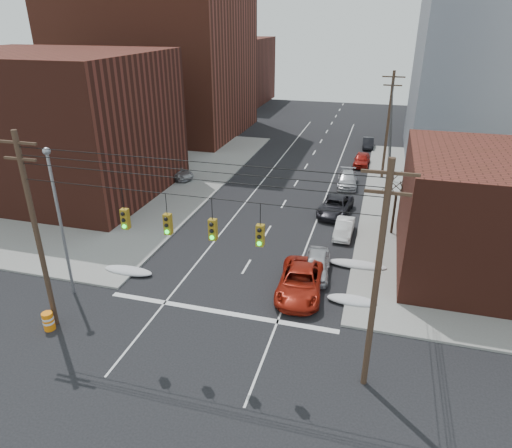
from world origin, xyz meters
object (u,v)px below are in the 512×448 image
Objects in this scene: lot_car_c at (80,198)px; red_pickup at (300,282)px; parked_car_c at (335,206)px; lot_car_d at (116,168)px; parked_car_e at (362,160)px; parked_car_f at (368,143)px; lot_car_a at (126,188)px; parked_car_d at (347,179)px; parked_car_a at (317,265)px; parked_car_b at (344,228)px; construction_barrel at (48,321)px; lot_car_b at (175,172)px.

red_pickup is at bearing -112.79° from lot_car_c.
parked_car_c is 24.20m from lot_car_d.
lot_car_d is at bearing 139.67° from red_pickup.
parked_car_f is at bearing 89.29° from parked_car_e.
parked_car_c reaches higher than lot_car_c.
lot_car_a is (-19.65, -1.25, 0.19)m from parked_car_c.
parked_car_e is at bearing -41.26° from lot_car_a.
parked_car_a is at bearing -94.94° from parked_car_d.
parked_car_b is 21.04m from lot_car_a.
lot_car_a is at bearing -159.95° from parked_car_d.
red_pickup is at bearing -96.48° from parked_car_f.
construction_barrel is (-13.30, -20.51, -0.17)m from parked_car_c.
parked_car_b is 0.89× the size of parked_car_e.
construction_barrel is at bearing -111.07° from parked_car_e.
parked_car_f is at bearing 92.93° from parked_car_c.
parked_car_c reaches higher than construction_barrel.
parked_car_f is at bearing -29.98° from lot_car_a.
parked_car_c is at bearing -83.39° from lot_car_b.
red_pickup reaches higher than lot_car_c.
parked_car_d is 31.25m from construction_barrel.
parked_car_b is 27.39m from parked_car_f.
parked_car_a is 4.04× the size of construction_barrel.
lot_car_a reaches higher than parked_car_e.
lot_car_d is at bearing -145.89° from parked_car_f.
parked_car_d is at bearing -56.56° from lot_car_d.
parked_car_c is at bearing -79.81° from lot_car_c.
parked_car_f is (0.29, 8.24, -0.08)m from parked_car_e.
lot_car_a is (-20.83, 2.93, 0.29)m from parked_car_b.
lot_car_b is at bearing 171.75° from parked_car_c.
lot_car_b is at bearing -9.60° from lot_car_a.
lot_car_c is (-21.83, 8.69, -0.04)m from red_pickup.
lot_car_b is 10.48m from lot_car_c.
parked_car_b is at bearing -89.07° from parked_car_e.
parked_car_f is at bearing 81.59° from parked_car_d.
construction_barrel is at bearing -147.94° from parked_car_a.
parked_car_a is 16.56m from construction_barrel.
parked_car_e is 30.71m from lot_car_c.
lot_car_c is at bearing -155.93° from parked_car_d.
parked_car_c reaches higher than lot_car_b.
parked_car_d is at bearing 95.13° from parked_car_b.
parked_car_a reaches higher than parked_car_d.
red_pickup is at bearing -92.63° from parked_car_e.
lot_car_d is 4.14× the size of construction_barrel.
parked_car_c is at bearing -96.47° from parked_car_d.
parked_car_b is 0.85× the size of lot_car_b.
red_pickup is at bearing 30.08° from construction_barrel.
lot_car_d reaches higher than lot_car_c.
lot_car_b reaches higher than lot_car_c.
lot_car_c is 8.55m from lot_car_d.
parked_car_e reaches higher than lot_car_c.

